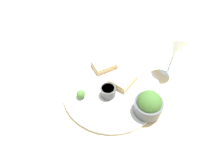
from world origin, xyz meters
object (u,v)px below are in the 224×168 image
cheese_toast_near (123,80)px  cheese_toast_far (104,65)px  salad_bowl (149,104)px  napkin (130,45)px  wine_glass (176,48)px  sauce_ramekin (108,91)px

cheese_toast_near → cheese_toast_far: 0.11m
salad_bowl → cheese_toast_far: size_ratio=0.85×
salad_bowl → napkin: bearing=40.9°
cheese_toast_far → wine_glass: size_ratio=0.63×
salad_bowl → sauce_ramekin: 0.15m
wine_glass → napkin: (0.05, 0.21, -0.12)m
cheese_toast_near → wine_glass: 0.22m
salad_bowl → cheese_toast_near: bearing=66.9°
sauce_ramekin → wine_glass: wine_glass is taller
napkin → sauce_ramekin: bearing=-162.6°
wine_glass → napkin: size_ratio=0.93×
cheese_toast_near → napkin: size_ratio=0.51×
salad_bowl → cheese_toast_near: salad_bowl is taller
cheese_toast_near → napkin: cheese_toast_near is taller
cheese_toast_near → salad_bowl: bearing=-113.1°
wine_glass → napkin: bearing=77.5°
sauce_ramekin → cheese_toast_near: (0.08, -0.01, -0.01)m
salad_bowl → cheese_toast_far: bearing=72.2°
salad_bowl → napkin: 0.36m
sauce_ramekin → cheese_toast_far: size_ratio=0.49×
cheese_toast_near → cheese_toast_far: same height
salad_bowl → napkin: salad_bowl is taller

